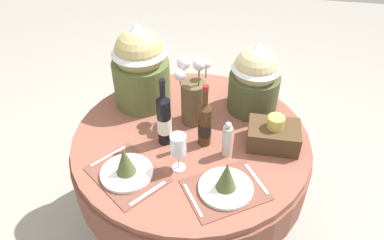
% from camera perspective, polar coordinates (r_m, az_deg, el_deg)
% --- Properties ---
extents(ground, '(8.00, 8.00, 0.00)m').
position_cam_1_polar(ground, '(2.49, -0.12, -15.50)').
color(ground, '#9E998E').
extents(dining_table, '(1.23, 1.23, 0.75)m').
position_cam_1_polar(dining_table, '(2.04, -0.15, -5.66)').
color(dining_table, brown).
rests_on(dining_table, ground).
extents(place_setting_left, '(0.43, 0.41, 0.16)m').
position_cam_1_polar(place_setting_left, '(1.73, -9.90, -7.03)').
color(place_setting_left, brown).
rests_on(place_setting_left, dining_table).
extents(place_setting_right, '(0.43, 0.40, 0.16)m').
position_cam_1_polar(place_setting_right, '(1.65, 5.15, -9.36)').
color(place_setting_right, brown).
rests_on(place_setting_right, dining_table).
extents(flower_vase, '(0.17, 0.15, 0.38)m').
position_cam_1_polar(flower_vase, '(1.93, 0.16, 3.74)').
color(flower_vase, brown).
rests_on(flower_vase, dining_table).
extents(wine_bottle_left, '(0.07, 0.07, 0.36)m').
position_cam_1_polar(wine_bottle_left, '(1.81, -4.22, 0.13)').
color(wine_bottle_left, black).
rests_on(wine_bottle_left, dining_table).
extents(wine_bottle_centre, '(0.07, 0.07, 0.34)m').
position_cam_1_polar(wine_bottle_centre, '(1.81, 1.94, -0.53)').
color(wine_bottle_centre, '#422814').
rests_on(wine_bottle_centre, dining_table).
extents(wine_glass_left, '(0.07, 0.07, 0.20)m').
position_cam_1_polar(wine_glass_left, '(1.67, -2.09, -3.84)').
color(wine_glass_left, silver).
rests_on(wine_glass_left, dining_table).
extents(pepper_mill, '(0.05, 0.05, 0.20)m').
position_cam_1_polar(pepper_mill, '(1.78, 5.32, -3.02)').
color(pepper_mill, '#B7B2AD').
rests_on(pepper_mill, dining_table).
extents(gift_tub_back_left, '(0.31, 0.31, 0.48)m').
position_cam_1_polar(gift_tub_back_left, '(2.05, -7.82, 8.63)').
color(gift_tub_back_left, '#566033').
rests_on(gift_tub_back_left, dining_table).
extents(gift_tub_back_right, '(0.27, 0.27, 0.40)m').
position_cam_1_polar(gift_tub_back_right, '(2.02, 9.49, 6.70)').
color(gift_tub_back_right, '#474C2D').
rests_on(gift_tub_back_right, dining_table).
extents(woven_basket_side_right, '(0.25, 0.18, 0.17)m').
position_cam_1_polar(woven_basket_side_right, '(1.89, 12.17, -2.17)').
color(woven_basket_side_right, '#47331E').
rests_on(woven_basket_side_right, dining_table).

